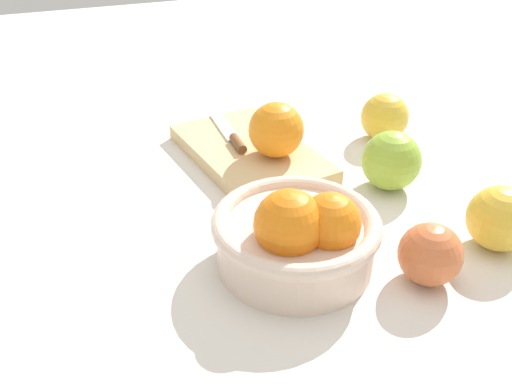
{
  "coord_description": "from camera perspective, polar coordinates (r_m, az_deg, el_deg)",
  "views": [
    {
      "loc": [
        -0.56,
        0.32,
        0.41
      ],
      "look_at": [
        -0.0,
        0.12,
        0.04
      ],
      "focal_mm": 39.1,
      "sensor_mm": 36.0,
      "label": 1
    }
  ],
  "objects": [
    {
      "name": "apple_front_right",
      "position": [
        0.92,
        13.03,
        7.48
      ],
      "size": [
        0.08,
        0.08,
        0.08
      ],
      "primitive_type": "sphere",
      "color": "gold",
      "rests_on": "ground_plane"
    },
    {
      "name": "apple_front_left",
      "position": [
        0.71,
        23.74,
        -2.48
      ],
      "size": [
        0.08,
        0.08,
        0.08
      ],
      "primitive_type": "sphere",
      "color": "gold",
      "rests_on": "ground_plane"
    },
    {
      "name": "cutting_board",
      "position": [
        0.84,
        -0.62,
        3.98
      ],
      "size": [
        0.28,
        0.19,
        0.02
      ],
      "primitive_type": "cube",
      "rotation": [
        0.0,
        0.0,
        0.16
      ],
      "color": "#DBB77F",
      "rests_on": "ground_plane"
    },
    {
      "name": "apple_mid_left",
      "position": [
        0.63,
        17.39,
        -6.1
      ],
      "size": [
        0.07,
        0.07,
        0.07
      ],
      "primitive_type": "sphere",
      "color": "#CC6638",
      "rests_on": "ground_plane"
    },
    {
      "name": "bowl",
      "position": [
        0.61,
        4.29,
        -4.37
      ],
      "size": [
        0.19,
        0.19,
        0.11
      ],
      "color": "beige",
      "rests_on": "ground_plane"
    },
    {
      "name": "ground_plane",
      "position": [
        0.76,
        8.1,
        -0.78
      ],
      "size": [
        2.4,
        2.4,
        0.0
      ],
      "primitive_type": "plane",
      "color": "silver"
    },
    {
      "name": "orange_on_board",
      "position": [
        0.8,
        2.08,
        6.37
      ],
      "size": [
        0.08,
        0.08,
        0.08
      ],
      "primitive_type": "sphere",
      "color": "orange",
      "rests_on": "cutting_board"
    },
    {
      "name": "knife",
      "position": [
        0.86,
        -2.52,
        5.79
      ],
      "size": [
        0.16,
        0.02,
        0.01
      ],
      "color": "silver",
      "rests_on": "cutting_board"
    },
    {
      "name": "apple_front_center",
      "position": [
        0.78,
        13.67,
        3.14
      ],
      "size": [
        0.08,
        0.08,
        0.08
      ],
      "primitive_type": "sphere",
      "color": "#8EB738",
      "rests_on": "ground_plane"
    }
  ]
}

